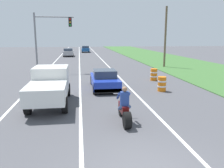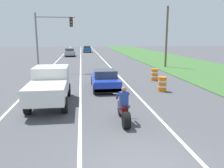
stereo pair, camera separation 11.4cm
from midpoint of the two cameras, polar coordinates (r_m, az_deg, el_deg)
name	(u,v)px [view 1 (the left image)]	position (r m, az deg, el deg)	size (l,w,h in m)	color
lane_stripe_left_solid	(46,71)	(26.07, -16.02, 3.04)	(0.14, 120.00, 0.01)	white
lane_stripe_right_solid	(112,70)	(26.05, -0.12, 3.48)	(0.14, 120.00, 0.01)	white
lane_stripe_centre_dashed	(80,71)	(25.81, -8.07, 3.29)	(0.14, 120.00, 0.01)	white
grass_verge_right	(197,68)	(29.19, 20.01, 3.71)	(10.00, 120.00, 0.06)	#3D6B33
motorcycle_with_rider	(124,110)	(10.03, 2.74, -6.36)	(0.70, 2.21, 1.62)	black
sports_car_blue	(104,80)	(16.66, -2.06, 1.03)	(1.84, 4.30, 1.37)	#1E38B2
pickup_truck_left_lane_white	(50,85)	(13.12, -15.29, -0.14)	(2.02, 4.80, 1.98)	silver
traffic_light_mast_near	(47,34)	(24.93, -15.71, 11.81)	(3.99, 0.34, 6.00)	gray
utility_pole_roadside	(165,37)	(28.90, 12.84, 11.10)	(0.24, 0.24, 7.14)	brown
construction_barrel_nearest	(162,84)	(16.19, 11.95, 0.02)	(0.58, 0.58, 1.00)	orange
construction_barrel_mid	(154,75)	(20.04, 10.07, 2.30)	(0.58, 0.58, 1.00)	orange
distant_car_far_ahead	(68,52)	(44.72, -10.73, 7.68)	(1.80, 4.00, 1.50)	#99999E
distant_car_further_ahead	(85,49)	(55.68, -6.59, 8.54)	(1.80, 4.00, 1.50)	#194C8C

